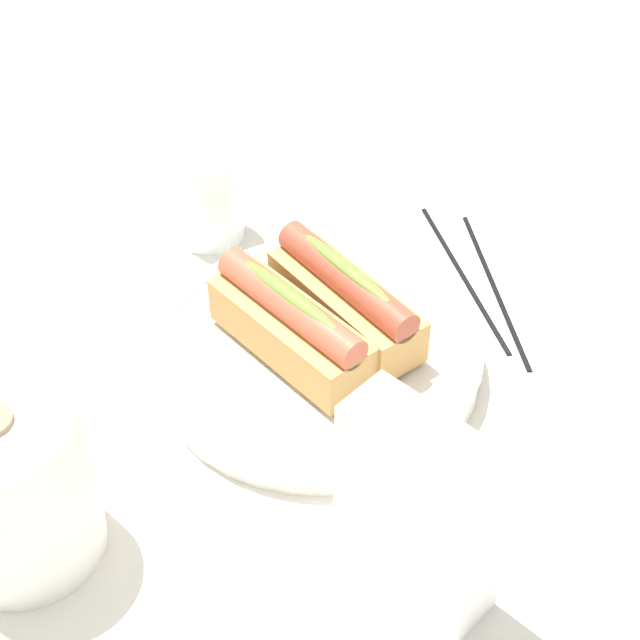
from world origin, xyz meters
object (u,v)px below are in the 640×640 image
object	(u,v)px
hotdog_front	(346,298)
paper_towel_roll	(11,487)
serving_bowl	(320,353)
napkin_box	(419,511)
chopstick_near	(463,275)
chopstick_far	(495,287)
water_glass	(208,201)
hotdog_back	(293,328)

from	to	relation	value
hotdog_front	paper_towel_roll	world-z (taller)	paper_towel_roll
serving_bowl	napkin_box	world-z (taller)	napkin_box
chopstick_near	chopstick_far	xyz separation A→B (m)	(-0.03, -0.01, 0.00)
chopstick_near	chopstick_far	size ratio (longest dim) A/B	1.00
hotdog_front	serving_bowl	bearing A→B (deg)	94.17
water_glass	napkin_box	size ratio (longest dim) A/B	0.60
hotdog_back	napkin_box	world-z (taller)	napkin_box
paper_towel_roll	chopstick_far	world-z (taller)	paper_towel_roll
paper_towel_roll	chopstick_near	world-z (taller)	paper_towel_roll
water_glass	chopstick_far	distance (m)	0.29
serving_bowl	chopstick_near	xyz separation A→B (m)	(0.02, -0.18, -0.02)
chopstick_far	serving_bowl	bearing A→B (deg)	115.11
hotdog_back	serving_bowl	bearing A→B (deg)	-85.83
paper_towel_roll	chopstick_far	distance (m)	0.47
serving_bowl	paper_towel_roll	world-z (taller)	paper_towel_roll
chopstick_near	chopstick_far	bearing A→B (deg)	-137.12
paper_towel_roll	water_glass	bearing A→B (deg)	-51.32
hotdog_back	chopstick_far	size ratio (longest dim) A/B	0.70
hotdog_front	napkin_box	size ratio (longest dim) A/B	1.01
paper_towel_roll	chopstick_far	xyz separation A→B (m)	(0.01, -0.46, -0.06)
napkin_box	chopstick_far	size ratio (longest dim) A/B	0.68
napkin_box	chopstick_near	bearing A→B (deg)	-58.96
serving_bowl	hotdog_back	bearing A→B (deg)	94.17
chopstick_far	water_glass	bearing A→B (deg)	64.78
chopstick_near	chopstick_far	distance (m)	0.03
hotdog_back	chopstick_near	world-z (taller)	hotdog_back
water_glass	hotdog_back	bearing A→B (deg)	166.69
serving_bowl	hotdog_front	bearing A→B (deg)	-85.83
water_glass	paper_towel_roll	xyz separation A→B (m)	(-0.24, 0.29, 0.03)
hotdog_back	chopstick_near	size ratio (longest dim) A/B	0.70
serving_bowl	chopstick_far	size ratio (longest dim) A/B	1.25
serving_bowl	hotdog_front	world-z (taller)	hotdog_front
water_glass	chopstick_far	world-z (taller)	water_glass
chopstick_near	hotdog_front	bearing A→B (deg)	117.75
chopstick_far	hotdog_back	bearing A→B (deg)	116.00
hotdog_front	napkin_box	bearing A→B (deg)	154.89
water_glass	paper_towel_roll	distance (m)	0.38
napkin_box	hotdog_back	bearing A→B (deg)	-21.91
serving_bowl	chopstick_far	distance (m)	0.19
serving_bowl	chopstick_near	bearing A→B (deg)	-83.71
water_glass	chopstick_far	bearing A→B (deg)	-143.29
hotdog_back	chopstick_near	xyz separation A→B (m)	(0.02, -0.21, -0.06)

